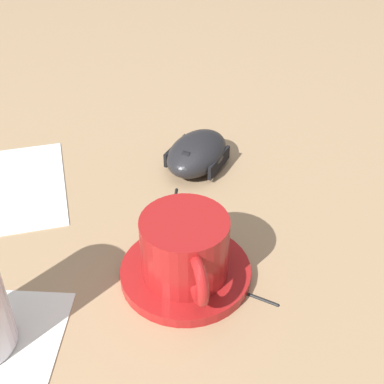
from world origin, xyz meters
name	(u,v)px	position (x,y,z in m)	size (l,w,h in m)	color
ground_plane	(106,245)	(0.00, 0.00, 0.00)	(3.00, 3.00, 0.00)	#9E7F5B
saucer	(186,272)	(-0.07, 0.06, 0.01)	(0.12, 0.12, 0.01)	maroon
coffee_cup	(185,248)	(-0.06, 0.07, 0.04)	(0.08, 0.11, 0.06)	maroon
computer_mouse	(197,153)	(-0.13, -0.11, 0.02)	(0.11, 0.11, 0.04)	black
mouse_cable	(205,245)	(-0.09, 0.03, 0.00)	(0.06, 0.19, 0.00)	black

